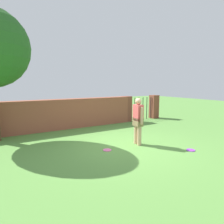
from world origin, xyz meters
name	(u,v)px	position (x,y,z in m)	size (l,w,h in m)	color
ground_plane	(125,146)	(0.00, 0.00, 0.00)	(40.00, 40.00, 0.00)	#568C3D
brick_wall	(52,115)	(-1.50, 3.65, 0.70)	(8.10, 0.50, 1.39)	brown
person	(138,119)	(0.48, -0.07, 0.90)	(0.25, 0.54, 1.62)	tan
fence_gate	(141,108)	(3.67, 3.65, 0.70)	(2.48, 0.44, 1.40)	brown
frisbee_pink	(107,150)	(-0.74, -0.07, 0.01)	(0.27, 0.27, 0.02)	pink
frisbee_purple	(191,150)	(1.54, -1.46, 0.01)	(0.27, 0.27, 0.02)	purple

